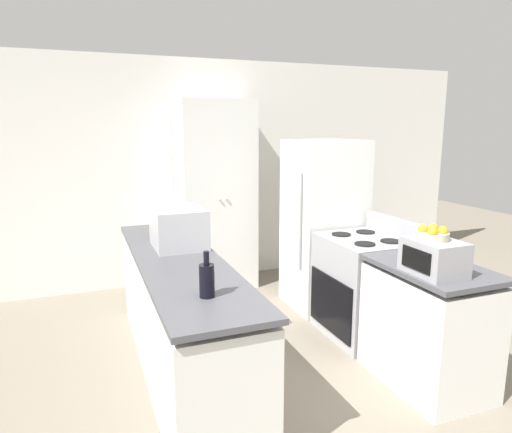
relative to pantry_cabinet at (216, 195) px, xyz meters
name	(u,v)px	position (x,y,z in m)	size (l,w,h in m)	color
wall_back	(209,172)	(0.01, 0.33, 0.23)	(7.00, 0.06, 2.60)	white
counter_left	(181,316)	(-0.80, -1.73, -0.64)	(0.60, 2.54, 0.89)	silver
counter_right	(428,327)	(0.82, -2.56, -0.64)	(0.60, 0.88, 0.89)	silver
pantry_cabinet	(216,195)	(0.00, 0.00, 0.00)	(0.83, 0.58, 2.13)	white
stove	(363,286)	(0.84, -1.72, -0.61)	(0.66, 0.76, 1.05)	#9E9EA3
refrigerator	(323,224)	(0.86, -0.96, -0.21)	(0.70, 0.68, 1.71)	white
microwave	(179,228)	(-0.72, -1.42, -0.02)	(0.41, 0.47, 0.32)	#B2B2B7
wine_bottle	(207,280)	(-0.80, -2.56, -0.08)	(0.09, 0.09, 0.27)	black
toaster_oven	(434,257)	(0.69, -2.70, -0.06)	(0.29, 0.38, 0.23)	#939399
fruit_bowl	(433,234)	(0.68, -2.68, 0.09)	(0.21, 0.21, 0.10)	#B2A893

